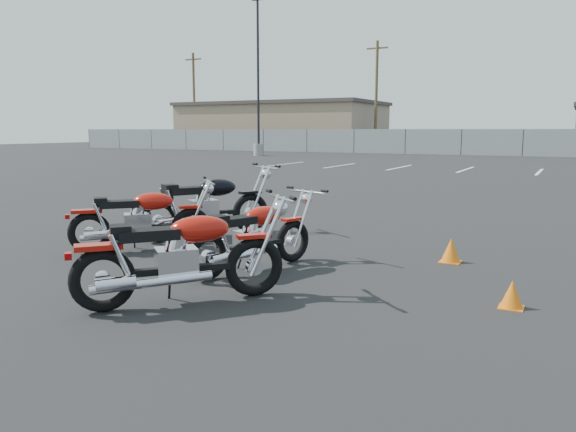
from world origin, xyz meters
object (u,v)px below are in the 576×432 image
at_px(motorcycle_front_red, 141,219).
at_px(motorcycle_third_red, 181,256).
at_px(motorcycle_second_black, 206,205).
at_px(motorcycle_rear_red, 253,236).

xyz_separation_m(motorcycle_front_red, motorcycle_third_red, (2.13, -1.78, 0.03)).
bearing_deg(motorcycle_third_red, motorcycle_front_red, 140.19).
bearing_deg(motorcycle_third_red, motorcycle_second_black, 121.66).
height_order(motorcycle_second_black, motorcycle_rear_red, motorcycle_second_black).
xyz_separation_m(motorcycle_front_red, motorcycle_second_black, (0.24, 1.30, 0.06)).
bearing_deg(motorcycle_front_red, motorcycle_rear_red, -7.45).
distance_m(motorcycle_front_red, motorcycle_second_black, 1.32).
bearing_deg(motorcycle_second_black, motorcycle_front_red, -100.25).
relative_size(motorcycle_front_red, motorcycle_second_black, 0.79).
bearing_deg(motorcycle_second_black, motorcycle_rear_red, -40.54).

